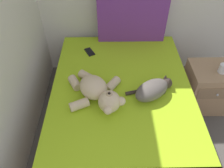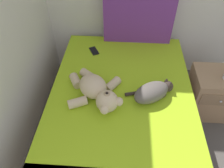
% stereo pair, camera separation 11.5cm
% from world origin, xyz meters
% --- Properties ---
extents(bed, '(1.35, 1.98, 0.56)m').
position_xyz_m(bed, '(0.91, 2.56, 0.27)').
color(bed, '#9E7A56').
rests_on(bed, ground_plane).
extents(patterned_cushion, '(0.76, 0.12, 0.55)m').
position_xyz_m(patterned_cushion, '(1.05, 3.47, 0.83)').
color(patterned_cushion, '#72338C').
rests_on(patterned_cushion, bed).
extents(cat, '(0.43, 0.35, 0.15)m').
position_xyz_m(cat, '(1.18, 2.56, 0.63)').
color(cat, '#59514C').
rests_on(cat, bed).
extents(teddy_bear, '(0.52, 0.57, 0.20)m').
position_xyz_m(teddy_bear, '(0.70, 2.52, 0.64)').
color(teddy_bear, beige).
rests_on(teddy_bear, bed).
extents(cell_phone, '(0.13, 0.16, 0.01)m').
position_xyz_m(cell_phone, '(0.58, 3.21, 0.56)').
color(cell_phone, black).
rests_on(cell_phone, bed).
extents(nightstand, '(0.46, 0.43, 0.53)m').
position_xyz_m(nightstand, '(1.88, 2.93, 0.27)').
color(nightstand, '#9E7A56').
rests_on(nightstand, ground_plane).
extents(mug, '(0.12, 0.08, 0.09)m').
position_xyz_m(mug, '(1.94, 2.88, 0.58)').
color(mug, silver).
rests_on(mug, nightstand).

